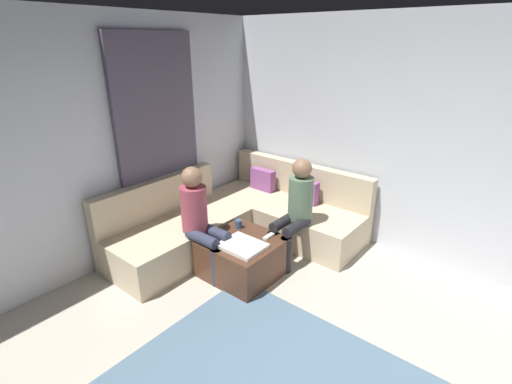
{
  "coord_description": "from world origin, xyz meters",
  "views": [
    {
      "loc": [
        0.77,
        -1.32,
        2.41
      ],
      "look_at": [
        -1.63,
        1.63,
        0.85
      ],
      "focal_mm": 26.28,
      "sensor_mm": 36.0,
      "label": 1
    }
  ],
  "objects_px": {
    "person_on_couch_side": "(201,217)",
    "sectional_couch": "(241,219)",
    "game_remote": "(269,236)",
    "ottoman": "(243,257)",
    "person_on_couch_back": "(296,207)",
    "coffee_mug": "(239,224)"
  },
  "relations": [
    {
      "from": "sectional_couch",
      "to": "ottoman",
      "type": "bearing_deg",
      "value": -47.06
    },
    {
      "from": "game_remote",
      "to": "ottoman",
      "type": "bearing_deg",
      "value": -129.29
    },
    {
      "from": "coffee_mug",
      "to": "person_on_couch_back",
      "type": "height_order",
      "value": "person_on_couch_back"
    },
    {
      "from": "ottoman",
      "to": "person_on_couch_side",
      "type": "distance_m",
      "value": 0.63
    },
    {
      "from": "game_remote",
      "to": "coffee_mug",
      "type": "bearing_deg",
      "value": -174.29
    },
    {
      "from": "sectional_couch",
      "to": "person_on_couch_back",
      "type": "height_order",
      "value": "person_on_couch_back"
    },
    {
      "from": "ottoman",
      "to": "game_remote",
      "type": "distance_m",
      "value": 0.36
    },
    {
      "from": "sectional_couch",
      "to": "ottoman",
      "type": "height_order",
      "value": "sectional_couch"
    },
    {
      "from": "game_remote",
      "to": "sectional_couch",
      "type": "bearing_deg",
      "value": 153.74
    },
    {
      "from": "ottoman",
      "to": "game_remote",
      "type": "xyz_separation_m",
      "value": [
        0.18,
        0.22,
        0.22
      ]
    },
    {
      "from": "ottoman",
      "to": "game_remote",
      "type": "relative_size",
      "value": 5.07
    },
    {
      "from": "ottoman",
      "to": "person_on_couch_back",
      "type": "distance_m",
      "value": 0.81
    },
    {
      "from": "ottoman",
      "to": "sectional_couch",
      "type": "bearing_deg",
      "value": 132.94
    },
    {
      "from": "person_on_couch_side",
      "to": "coffee_mug",
      "type": "bearing_deg",
      "value": 158.42
    },
    {
      "from": "sectional_couch",
      "to": "ottoman",
      "type": "relative_size",
      "value": 3.36
    },
    {
      "from": "ottoman",
      "to": "coffee_mug",
      "type": "distance_m",
      "value": 0.38
    },
    {
      "from": "person_on_couch_side",
      "to": "sectional_couch",
      "type": "bearing_deg",
      "value": -169.61
    },
    {
      "from": "sectional_couch",
      "to": "person_on_couch_side",
      "type": "distance_m",
      "value": 0.9
    },
    {
      "from": "sectional_couch",
      "to": "game_remote",
      "type": "relative_size",
      "value": 17.0
    },
    {
      "from": "sectional_couch",
      "to": "coffee_mug",
      "type": "bearing_deg",
      "value": -51.46
    },
    {
      "from": "game_remote",
      "to": "person_on_couch_back",
      "type": "distance_m",
      "value": 0.47
    },
    {
      "from": "sectional_couch",
      "to": "person_on_couch_side",
      "type": "bearing_deg",
      "value": -79.61
    }
  ]
}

